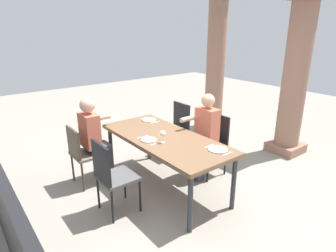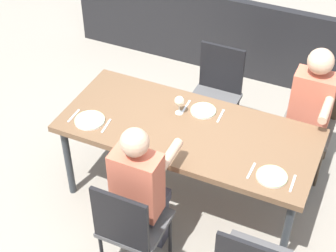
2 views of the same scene
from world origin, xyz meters
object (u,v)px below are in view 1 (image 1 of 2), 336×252
chair_west_south (83,151)px  diner_man_white (94,137)px  wine_glass_1 (163,134)px  stone_column_near (216,63)px  chair_mid_south (111,173)px  dining_table (165,141)px  stone_column_centre (295,80)px  plate_2 (218,149)px  chair_mid_north (213,141)px  plate_1 (149,140)px  chair_west_north (176,126)px  plate_0 (149,120)px  diner_woman_green (203,134)px

chair_west_south → diner_man_white: (-0.00, 0.19, 0.17)m
chair_west_south → wine_glass_1: 1.24m
stone_column_near → chair_mid_south: bearing=-65.2°
dining_table → stone_column_centre: stone_column_centre is taller
chair_mid_south → plate_2: bearing=59.0°
chair_west_south → stone_column_near: (-0.70, 3.40, 0.93)m
diner_man_white → dining_table: bearing=39.7°
chair_mid_north → plate_1: 1.14m
chair_west_north → chair_west_south: size_ratio=1.06×
plate_2 → plate_0: bearing=179.8°
chair_west_north → chair_mid_north: 0.88m
dining_table → plate_2: 0.79m
diner_woman_green → plate_2: bearing=-32.0°
chair_west_north → chair_west_south: (-0.00, -1.72, -0.02)m
diner_woman_green → wine_glass_1: 0.84m
plate_0 → plate_1: (0.71, -0.49, 0.00)m
diner_man_white → stone_column_centre: (1.16, 3.21, 0.64)m
chair_mid_north → plate_2: bearing=-42.9°
dining_table → wine_glass_1: (0.14, -0.14, 0.18)m
wine_glass_1 → chair_mid_north: bearing=93.6°
chair_west_north → plate_1: 1.37m
plate_1 → stone_column_centre: bearing=82.1°
plate_0 → wine_glass_1: size_ratio=1.37×
chair_mid_north → stone_column_centre: size_ratio=0.35×
chair_mid_north → diner_man_white: diner_man_white is taller
chair_mid_north → plate_0: 1.06m
diner_man_white → plate_2: bearing=30.5°
chair_mid_north → chair_mid_south: (-0.00, -1.73, 0.01)m
dining_table → diner_man_white: bearing=-140.3°
chair_mid_north → stone_column_near: 2.48m
chair_west_south → plate_2: bearing=35.5°
dining_table → plate_2: size_ratio=8.33×
plate_0 → plate_2: size_ratio=0.92×
dining_table → chair_mid_north: size_ratio=2.17×
dining_table → chair_west_north: 1.19m
wine_glass_1 → dining_table: bearing=134.9°
plate_0 → wine_glass_1: bearing=-24.0°
plate_1 → wine_glass_1: (0.17, 0.10, 0.11)m
chair_mid_north → diner_man_white: bearing=-119.9°
chair_mid_north → diner_man_white: size_ratio=0.73×
dining_table → chair_mid_south: size_ratio=2.13×
chair_west_north → chair_west_south: 1.72m
chair_west_north → plate_2: (1.55, -0.62, 0.25)m
wine_glass_1 → diner_man_white: bearing=-150.9°
dining_table → plate_1: 0.26m
diner_man_white → stone_column_near: (-0.69, 3.21, 0.76)m
stone_column_centre → wine_glass_1: (-0.22, -2.68, -0.43)m
chair_west_south → diner_man_white: 0.26m
dining_table → diner_man_white: 1.05m
diner_woman_green → wine_glass_1: (0.07, -0.81, 0.21)m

